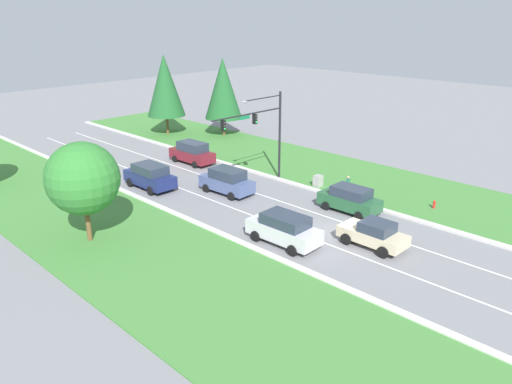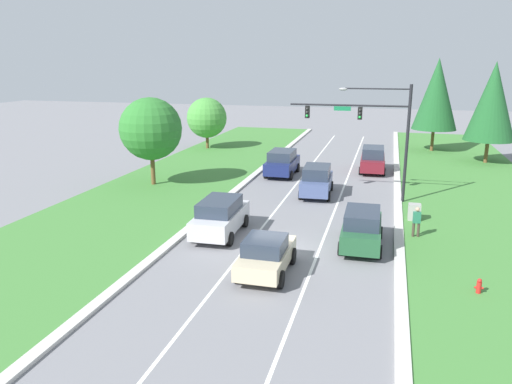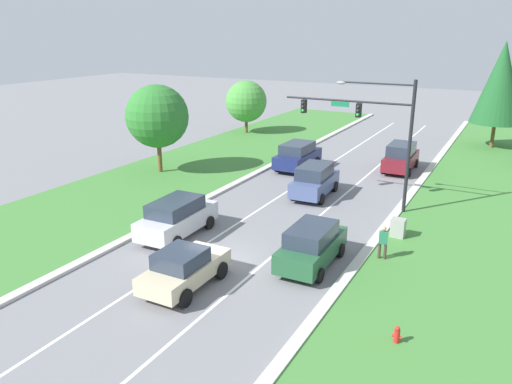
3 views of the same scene
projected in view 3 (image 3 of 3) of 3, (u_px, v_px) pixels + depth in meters
ground_plane at (222, 262)px, 23.16m from camera, size 160.00×160.00×0.00m
curb_strip_right at (338, 289)px, 20.60m from camera, size 0.50×90.00×0.15m
curb_strip_left at (129, 238)px, 25.68m from camera, size 0.50×90.00×0.15m
grass_verge_right at (474, 323)px, 18.24m from camera, size 10.00×90.00×0.08m
grass_verge_left at (57, 221)px, 28.06m from camera, size 10.00×90.00×0.08m
lane_stripe_inner_left at (190, 254)px, 23.97m from camera, size 0.14×81.00×0.01m
lane_stripe_inner_right at (256, 270)px, 22.35m from camera, size 0.14×81.00×0.01m
traffic_signal_mast at (372, 123)px, 28.80m from camera, size 7.77×0.41×7.70m
navy_suv at (298, 155)px, 38.38m from camera, size 2.29×4.90×2.07m
slate_blue_suv at (315, 180)px, 32.09m from camera, size 2.30×4.75×2.08m
forest_suv at (312, 245)px, 22.57m from camera, size 2.13×4.63×1.93m
silver_suv at (177, 217)px, 25.83m from camera, size 2.28×4.96×1.99m
champagne_sedan at (184, 268)px, 20.63m from camera, size 2.09×4.29×1.73m
burgundy_suv at (401, 157)px, 37.91m from camera, size 2.20×4.90×2.12m
utility_cabinet at (398, 228)px, 25.71m from camera, size 0.70×0.60×1.04m
pedestrian at (383, 242)px, 23.08m from camera, size 0.41×0.28×1.69m
fire_hydrant at (397, 336)px, 16.99m from camera, size 0.34×0.20×0.70m
conifer_near_right_tree at (501, 83)px, 43.68m from camera, size 4.46×4.46×9.45m
oak_near_left_tree at (246, 101)px, 51.06m from camera, size 4.21×4.21×5.42m
oak_far_left_tree at (157, 116)px, 36.40m from camera, size 4.61×4.61×6.58m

